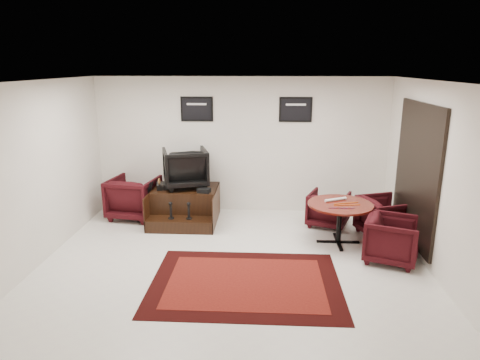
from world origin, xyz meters
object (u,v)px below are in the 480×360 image
Objects in this scene: shine_chair at (185,166)px; table_chair_corner at (392,237)px; shine_podium at (185,206)px; meeting_table at (340,208)px; armchair_side at (134,195)px; table_chair_back at (328,207)px; table_chair_window at (384,215)px.

shine_chair reaches higher than table_chair_corner.
shine_podium is 1.19× the size of meeting_table.
armchair_side is 3.88m from table_chair_back.
table_chair_window is (0.86, 0.37, -0.24)m from meeting_table.
table_chair_corner reaches higher than meeting_table.
shine_podium is 1.53× the size of shine_chair.
shine_chair is 4.07m from table_chair_corner.
table_chair_window reaches higher than table_chair_corner.
shine_podium is 3.05m from meeting_table.
table_chair_corner reaches higher than shine_podium.
armchair_side reaches higher than table_chair_window.
armchair_side is 4.98m from table_chair_corner.
armchair_side reaches higher than shine_podium.
shine_chair is 1.07× the size of table_chair_window.
armchair_side is at bearing -15.28° from shine_chair.
table_chair_corner is (0.78, -1.51, 0.03)m from table_chair_back.
armchair_side is 1.26× the size of table_chair_back.
table_chair_corner is at bearing 139.23° from table_chair_back.
table_chair_window is 1.00× the size of table_chair_corner.
table_chair_window is 1.05m from table_chair_corner.
shine_podium is 2.81m from table_chair_back.
shine_chair is at bearing -169.41° from armchair_side.
shine_podium is at bearing 86.55° from table_chair_corner.
shine_chair is 1.17× the size of table_chair_back.
shine_chair reaches higher than table_chair_back.
shine_podium is at bearing 18.98° from table_chair_back.
shine_chair is 1.08× the size of table_chair_corner.
armchair_side is 1.16× the size of table_chair_corner.
shine_chair is at bearing 90.00° from shine_podium.
table_chair_corner is (4.65, -1.77, -0.06)m from armchair_side.
armchair_side is (-1.07, 0.12, 0.16)m from shine_podium.
table_chair_back reaches higher than meeting_table.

